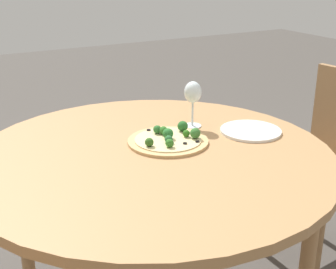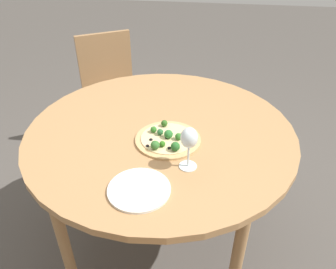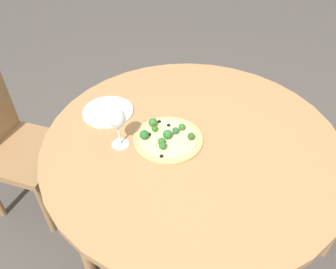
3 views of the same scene
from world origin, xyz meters
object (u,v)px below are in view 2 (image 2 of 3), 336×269
object	(u,v)px
chair	(112,95)
plate_near	(139,189)
pizza	(168,139)
wine_glass	(189,140)

from	to	relation	value
chair	plate_near	world-z (taller)	chair
pizza	wine_glass	size ratio (longest dim) A/B	1.60
plate_near	wine_glass	bearing A→B (deg)	134.70
chair	plate_near	distance (m)	1.36
pizza	plate_near	size ratio (longest dim) A/B	1.26
pizza	plate_near	world-z (taller)	pizza
chair	pizza	bearing A→B (deg)	-90.36
chair	wine_glass	bearing A→B (deg)	-90.03
wine_glass	pizza	bearing A→B (deg)	-147.06
chair	pizza	distance (m)	1.11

